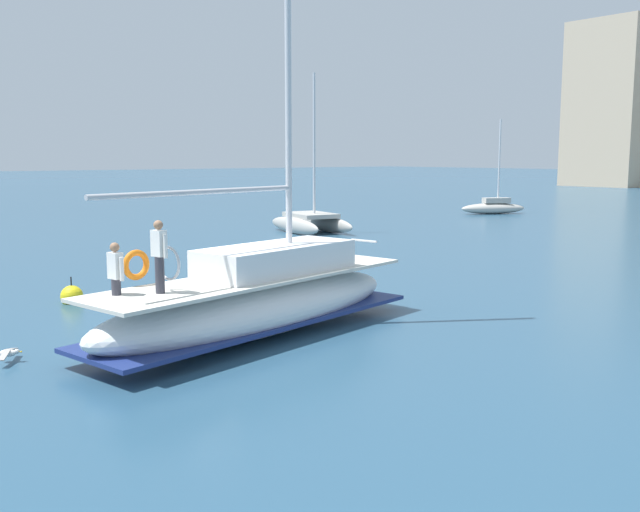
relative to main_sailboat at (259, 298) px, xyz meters
name	(u,v)px	position (x,y,z in m)	size (l,w,h in m)	color
ground_plane	(213,326)	(-1.47, -0.44, -0.91)	(400.00, 400.00, 0.00)	#284C66
main_sailboat	(259,298)	(0.00, 0.00, 0.00)	(4.24, 9.88, 13.36)	white
moored_sloop_near	(494,207)	(-19.74, 34.58, -0.37)	(3.37, 5.09, 7.11)	#B7B2A8
moored_sloop_far	(311,221)	(-17.86, 15.49, -0.25)	(6.07, 3.66, 8.96)	#B7B2A8
seagull	(9,353)	(-1.33, -5.54, -0.70)	(0.89, 0.63, 0.17)	silver
mooring_buoy	(72,296)	(-6.70, -2.29, -0.71)	(0.67, 0.67, 0.93)	yellow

